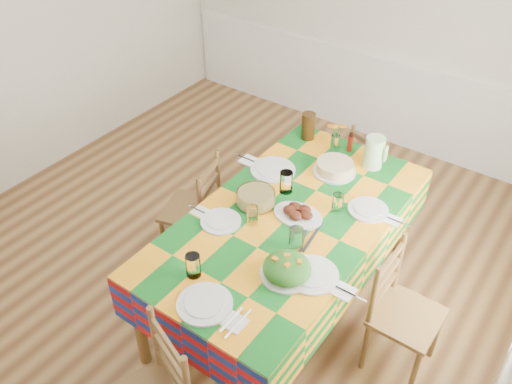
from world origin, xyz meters
TOP-DOWN VIEW (x-y plane):
  - room at (0.00, 0.00)m, footprint 4.58×5.08m
  - wainscot at (0.00, 2.48)m, footprint 4.41×0.06m
  - dining_table at (0.72, -0.09)m, footprint 1.18×2.19m
  - setting_near_head at (0.68, -0.95)m, footprint 0.52×0.35m
  - setting_left_near at (0.43, -0.35)m, footprint 0.50×0.30m
  - setting_left_far at (0.40, 0.24)m, footprint 0.62×0.37m
  - setting_right_near at (1.05, -0.40)m, footprint 0.62×0.35m
  - setting_right_far at (1.06, 0.24)m, footprint 0.52×0.30m
  - meat_platter at (0.76, -0.04)m, footprint 0.35×0.25m
  - salad_platter at (0.99, -0.54)m, footprint 0.32×0.32m
  - pasta_bowl at (0.45, -0.10)m, footprint 0.27×0.27m
  - cake at (0.71, 0.55)m, footprint 0.32×0.32m
  - serving_utensils at (0.92, -0.17)m, footprint 0.15×0.33m
  - flower_vase at (0.55, 0.83)m, footprint 0.15×0.12m
  - hot_sauce at (0.66, 0.87)m, footprint 0.04×0.04m
  - green_pitcher at (0.90, 0.78)m, footprint 0.15×0.15m
  - tea_pitcher at (0.30, 0.84)m, footprint 0.11×0.11m
  - name_card at (0.70, -1.11)m, footprint 0.08×0.03m
  - chair_far at (0.70, 1.30)m, footprint 0.48×0.47m
  - chair_left at (-0.16, -0.08)m, footprint 0.51×0.52m
  - chair_right at (1.59, -0.09)m, footprint 0.41×0.43m

SIDE VIEW (x-z plane):
  - chair_far at x=0.70m, z-range -0.01..0.84m
  - chair_left at x=-0.16m, z-range -0.01..0.95m
  - chair_right at x=1.59m, z-range -0.01..0.96m
  - wainscot at x=0.00m, z-range 0.03..0.95m
  - dining_table at x=0.72m, z-range 0.33..1.18m
  - serving_utensils at x=0.92m, z-range 0.85..0.86m
  - name_card at x=0.70m, z-range 0.85..0.87m
  - meat_platter at x=0.76m, z-range 0.84..0.91m
  - setting_left_near at x=0.43m, z-range 0.81..0.95m
  - setting_right_far at x=1.06m, z-range 0.81..0.95m
  - setting_near_head at x=0.68m, z-range 0.81..0.96m
  - setting_right_near at x=1.05m, z-range 0.81..0.96m
  - setting_left_far at x=0.40m, z-range 0.81..0.97m
  - cake at x=0.71m, z-range 0.85..0.94m
  - pasta_bowl at x=0.45m, z-range 0.85..0.95m
  - salad_platter at x=0.99m, z-range 0.83..0.97m
  - hot_sauce at x=0.66m, z-range 0.85..1.01m
  - flower_vase at x=0.55m, z-range 0.83..1.06m
  - tea_pitcher at x=0.30m, z-range 0.85..1.07m
  - green_pitcher at x=0.90m, z-range 0.85..1.10m
  - room at x=0.00m, z-range -0.04..2.74m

